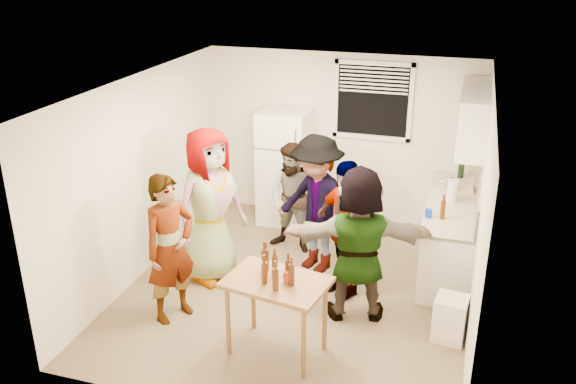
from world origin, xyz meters
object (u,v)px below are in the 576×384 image
(refrigerator, at_px, (285,167))
(trash_bin, at_px, (450,318))
(guest_back_right, at_px, (315,268))
(beer_bottle_counter, at_px, (442,219))
(kettle, at_px, (451,189))
(beer_bottle_table, at_px, (265,272))
(wine_bottle, at_px, (460,177))
(blue_cup, at_px, (428,217))
(guest_black, at_px, (343,290))
(serving_table, at_px, (277,351))
(guest_grey, at_px, (214,276))
(guest_orange, at_px, (355,314))
(guest_back_left, at_px, (294,249))
(guest_stripe, at_px, (176,315))
(red_cup, at_px, (288,283))

(refrigerator, relative_size, trash_bin, 3.51)
(trash_bin, xyz_separation_m, guest_back_right, (-1.74, 1.05, -0.25))
(refrigerator, distance_m, beer_bottle_counter, 2.69)
(kettle, relative_size, beer_bottle_table, 0.84)
(guest_back_right, bearing_deg, wine_bottle, 67.49)
(blue_cup, height_order, trash_bin, blue_cup)
(kettle, height_order, guest_black, kettle)
(refrigerator, relative_size, serving_table, 1.71)
(beer_bottle_table, bearing_deg, refrigerator, 103.51)
(wine_bottle, bearing_deg, guest_grey, -143.96)
(guest_black, bearing_deg, guest_orange, -24.06)
(trash_bin, relative_size, guest_black, 0.29)
(wine_bottle, height_order, trash_bin, wine_bottle)
(blue_cup, distance_m, beer_bottle_table, 2.23)
(serving_table, relative_size, guest_back_left, 0.66)
(serving_table, xyz_separation_m, beer_bottle_table, (-0.16, 0.13, 0.84))
(blue_cup, distance_m, guest_grey, 2.76)
(serving_table, relative_size, guest_orange, 0.56)
(beer_bottle_counter, xyz_separation_m, guest_back_left, (-1.94, 0.41, -0.90))
(trash_bin, bearing_deg, refrigerator, 137.11)
(beer_bottle_counter, distance_m, blue_cup, 0.16)
(beer_bottle_table, bearing_deg, beer_bottle_counter, 46.23)
(guest_stripe, xyz_separation_m, guest_back_left, (0.83, 1.94, 0.00))
(beer_bottle_table, height_order, red_cup, beer_bottle_table)
(blue_cup, relative_size, guest_orange, 0.06)
(trash_bin, xyz_separation_m, guest_back_left, (-2.15, 1.48, -0.25))
(wine_bottle, distance_m, guest_black, 2.46)
(kettle, height_order, red_cup, kettle)
(wine_bottle, distance_m, blue_cup, 1.52)
(refrigerator, xyz_separation_m, guest_back_left, (0.41, -0.91, -0.85))
(guest_back_right, bearing_deg, red_cup, -58.58)
(trash_bin, relative_size, guest_orange, 0.27)
(guest_back_right, distance_m, guest_black, 0.64)
(red_cup, bearing_deg, beer_bottle_counter, 53.76)
(guest_stripe, relative_size, guest_orange, 0.95)
(trash_bin, distance_m, beer_bottle_table, 2.03)
(wine_bottle, distance_m, guest_back_right, 2.42)
(serving_table, bearing_deg, refrigerator, 105.78)
(wine_bottle, height_order, beer_bottle_counter, wine_bottle)
(guest_back_right, bearing_deg, beer_bottle_counter, 26.40)
(guest_orange, bearing_deg, guest_back_right, -67.46)
(beer_bottle_counter, xyz_separation_m, red_cup, (-1.34, -1.83, -0.06))
(red_cup, height_order, guest_stripe, red_cup)
(guest_stripe, bearing_deg, wine_bottle, -16.38)
(refrigerator, relative_size, blue_cup, 15.57)
(trash_bin, xyz_separation_m, guest_orange, (-1.04, 0.15, -0.25))
(red_cup, bearing_deg, trash_bin, 26.05)
(beer_bottle_table, bearing_deg, guest_orange, 43.84)
(guest_orange, bearing_deg, refrigerator, -70.96)
(blue_cup, bearing_deg, beer_bottle_counter, 4.38)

